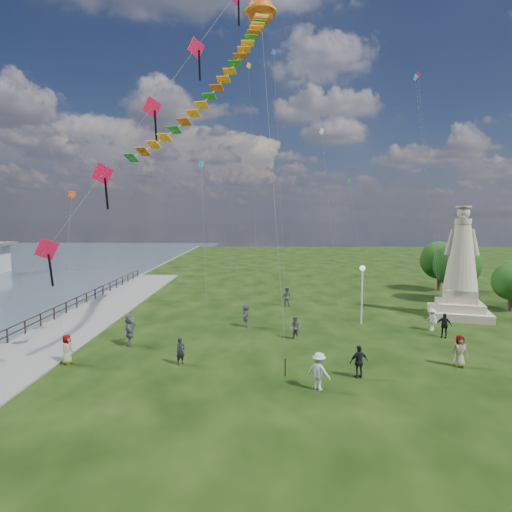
{
  "coord_description": "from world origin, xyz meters",
  "views": [
    {
      "loc": [
        -0.73,
        -17.48,
        7.96
      ],
      "look_at": [
        -1.0,
        8.0,
        5.5
      ],
      "focal_mm": 30.0,
      "sensor_mm": 36.0,
      "label": 1
    }
  ],
  "objects_px": {
    "person_1": "(295,328)",
    "person_3": "(359,362)",
    "statue": "(461,276)",
    "person_11": "(246,315)",
    "lamppost": "(362,282)",
    "serpent_kite": "(259,14)",
    "person_2": "(319,371)",
    "person_7": "(287,297)",
    "person_0": "(181,351)",
    "person_10": "(67,349)",
    "person_4": "(460,351)",
    "person_8": "(432,319)",
    "person_5": "(130,330)",
    "person_9": "(444,325)"
  },
  "relations": [
    {
      "from": "statue",
      "to": "serpent_kite",
      "type": "relative_size",
      "value": 0.39
    },
    {
      "from": "person_5",
      "to": "person_11",
      "type": "relative_size",
      "value": 1.17
    },
    {
      "from": "person_1",
      "to": "person_11",
      "type": "bearing_deg",
      "value": -177.78
    },
    {
      "from": "person_8",
      "to": "person_4",
      "type": "bearing_deg",
      "value": -29.81
    },
    {
      "from": "person_1",
      "to": "lamppost",
      "type": "bearing_deg",
      "value": 82.85
    },
    {
      "from": "person_0",
      "to": "person_11",
      "type": "bearing_deg",
      "value": 22.99
    },
    {
      "from": "person_10",
      "to": "person_3",
      "type": "bearing_deg",
      "value": -92.86
    },
    {
      "from": "person_7",
      "to": "serpent_kite",
      "type": "xyz_separation_m",
      "value": [
        -2.37,
        -7.26,
        20.24
      ]
    },
    {
      "from": "person_3",
      "to": "person_7",
      "type": "bearing_deg",
      "value": -95.72
    },
    {
      "from": "person_8",
      "to": "person_9",
      "type": "xyz_separation_m",
      "value": [
        0.14,
        -1.67,
        0.03
      ]
    },
    {
      "from": "lamppost",
      "to": "person_2",
      "type": "distance_m",
      "value": 12.88
    },
    {
      "from": "person_0",
      "to": "person_5",
      "type": "bearing_deg",
      "value": 93.63
    },
    {
      "from": "statue",
      "to": "person_1",
      "type": "bearing_deg",
      "value": -138.74
    },
    {
      "from": "person_0",
      "to": "person_2",
      "type": "height_order",
      "value": "person_2"
    },
    {
      "from": "lamppost",
      "to": "person_0",
      "type": "bearing_deg",
      "value": -143.63
    },
    {
      "from": "person_3",
      "to": "person_8",
      "type": "bearing_deg",
      "value": -143.36
    },
    {
      "from": "person_2",
      "to": "person_5",
      "type": "xyz_separation_m",
      "value": [
        -10.65,
        6.56,
        0.11
      ]
    },
    {
      "from": "person_4",
      "to": "serpent_kite",
      "type": "relative_size",
      "value": 0.08
    },
    {
      "from": "person_2",
      "to": "lamppost",
      "type": "bearing_deg",
      "value": -75.01
    },
    {
      "from": "person_2",
      "to": "serpent_kite",
      "type": "height_order",
      "value": "serpent_kite"
    },
    {
      "from": "person_2",
      "to": "person_1",
      "type": "bearing_deg",
      "value": -50.06
    },
    {
      "from": "person_1",
      "to": "person_3",
      "type": "xyz_separation_m",
      "value": [
        2.6,
        -6.43,
        0.06
      ]
    },
    {
      "from": "person_0",
      "to": "person_10",
      "type": "height_order",
      "value": "person_10"
    },
    {
      "from": "person_1",
      "to": "person_2",
      "type": "distance_m",
      "value": 7.87
    },
    {
      "from": "statue",
      "to": "person_8",
      "type": "relative_size",
      "value": 5.52
    },
    {
      "from": "person_2",
      "to": "person_7",
      "type": "relative_size",
      "value": 1.01
    },
    {
      "from": "person_9",
      "to": "person_11",
      "type": "relative_size",
      "value": 0.98
    },
    {
      "from": "statue",
      "to": "lamppost",
      "type": "height_order",
      "value": "statue"
    },
    {
      "from": "person_3",
      "to": "statue",
      "type": "bearing_deg",
      "value": -144.73
    },
    {
      "from": "person_4",
      "to": "person_10",
      "type": "xyz_separation_m",
      "value": [
        -20.81,
        0.23,
        -0.06
      ]
    },
    {
      "from": "person_4",
      "to": "person_8",
      "type": "bearing_deg",
      "value": 84.74
    },
    {
      "from": "person_0",
      "to": "serpent_kite",
      "type": "bearing_deg",
      "value": 16.19
    },
    {
      "from": "lamppost",
      "to": "person_1",
      "type": "height_order",
      "value": "lamppost"
    },
    {
      "from": "person_3",
      "to": "person_9",
      "type": "xyz_separation_m",
      "value": [
        7.11,
        7.0,
        -0.0
      ]
    },
    {
      "from": "lamppost",
      "to": "person_9",
      "type": "distance_m",
      "value": 6.11
    },
    {
      "from": "statue",
      "to": "person_5",
      "type": "bearing_deg",
      "value": -146.12
    },
    {
      "from": "person_2",
      "to": "person_3",
      "type": "xyz_separation_m",
      "value": [
        2.16,
        1.44,
        -0.05
      ]
    },
    {
      "from": "person_7",
      "to": "person_8",
      "type": "distance_m",
      "value": 12.29
    },
    {
      "from": "person_7",
      "to": "person_11",
      "type": "height_order",
      "value": "person_7"
    },
    {
      "from": "lamppost",
      "to": "serpent_kite",
      "type": "xyz_separation_m",
      "value": [
        -7.47,
        -1.17,
        17.98
      ]
    },
    {
      "from": "serpent_kite",
      "to": "person_9",
      "type": "bearing_deg",
      "value": -10.23
    },
    {
      "from": "person_0",
      "to": "person_10",
      "type": "xyz_separation_m",
      "value": [
        -6.11,
        0.05,
        0.07
      ]
    },
    {
      "from": "person_2",
      "to": "person_10",
      "type": "relative_size",
      "value": 1.09
    },
    {
      "from": "person_8",
      "to": "person_3",
      "type": "bearing_deg",
      "value": -57.79
    },
    {
      "from": "statue",
      "to": "person_11",
      "type": "distance_m",
      "value": 17.07
    },
    {
      "from": "person_7",
      "to": "person_0",
      "type": "bearing_deg",
      "value": 83.28
    },
    {
      "from": "lamppost",
      "to": "person_10",
      "type": "distance_m",
      "value": 19.8
    },
    {
      "from": "person_3",
      "to": "person_4",
      "type": "xyz_separation_m",
      "value": [
        5.62,
        1.6,
        0.03
      ]
    },
    {
      "from": "lamppost",
      "to": "person_2",
      "type": "height_order",
      "value": "lamppost"
    },
    {
      "from": "lamppost",
      "to": "person_5",
      "type": "height_order",
      "value": "lamppost"
    }
  ]
}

